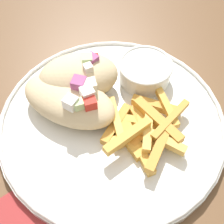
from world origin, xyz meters
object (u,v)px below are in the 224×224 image
(pita_sandwich_far, at_px, (79,77))
(plate, at_px, (112,122))
(sauce_ramekin, at_px, (145,70))
(pita_sandwich_near, at_px, (70,100))
(fries_pile, at_px, (143,128))

(pita_sandwich_far, bearing_deg, plate, -60.02)
(plate, height_order, sauce_ramekin, sauce_ramekin)
(pita_sandwich_near, bearing_deg, plate, 10.51)
(pita_sandwich_near, distance_m, sauce_ramekin, 0.12)
(fries_pile, xyz_separation_m, sauce_ramekin, (-0.05, 0.08, 0.01))
(fries_pile, bearing_deg, pita_sandwich_near, -165.15)
(pita_sandwich_near, height_order, sauce_ramekin, pita_sandwich_near)
(sauce_ramekin, bearing_deg, plate, -87.46)
(plate, xyz_separation_m, pita_sandwich_near, (-0.06, -0.02, 0.03))
(pita_sandwich_near, distance_m, pita_sandwich_far, 0.04)
(plate, xyz_separation_m, pita_sandwich_far, (-0.07, 0.02, 0.03))
(sauce_ramekin, bearing_deg, fries_pile, -59.80)
(plate, bearing_deg, pita_sandwich_far, 166.20)
(plate, distance_m, fries_pile, 0.05)
(plate, bearing_deg, sauce_ramekin, 92.54)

